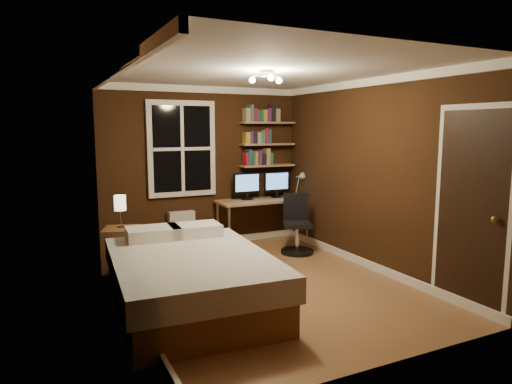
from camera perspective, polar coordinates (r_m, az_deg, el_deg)
name	(u,v)px	position (r m, az deg, el deg)	size (l,w,h in m)	color
floor	(263,284)	(5.59, 0.87, -11.48)	(4.20, 4.20, 0.00)	#935F3A
wall_back	(203,167)	(7.24, -6.63, 3.07)	(3.20, 0.04, 2.50)	black
wall_left	(122,189)	(4.81, -16.38, 0.32)	(0.04, 4.20, 2.50)	black
wall_right	(371,175)	(6.19, 14.24, 2.05)	(0.04, 4.20, 2.50)	black
ceiling	(263,71)	(5.31, 0.93, 14.86)	(3.20, 4.20, 0.02)	white
window	(182,149)	(7.08, -9.26, 5.35)	(1.06, 0.06, 1.46)	white
door	(471,211)	(5.14, 25.24, -2.19)	(0.03, 0.82, 2.05)	black
door_knob	(494,219)	(4.93, 27.64, -3.03)	(0.06, 0.06, 0.06)	gold
ceiling_fixture	(267,79)	(5.21, 1.43, 13.88)	(0.44, 0.44, 0.18)	beige
bookshelf_lower	(267,166)	(7.55, 1.44, 3.33)	(0.92, 0.22, 0.03)	#A87951
books_row_lower	(267,158)	(7.54, 1.44, 4.31)	(0.48, 0.16, 0.23)	maroon
bookshelf_middle	(268,144)	(7.53, 1.45, 5.98)	(0.92, 0.22, 0.03)	#A87951
books_row_middle	(268,136)	(7.53, 1.45, 6.97)	(0.42, 0.16, 0.23)	#1A5379
bookshelf_upper	(268,123)	(7.53, 1.46, 8.65)	(0.92, 0.22, 0.03)	#A87951
books_row_upper	(268,115)	(7.53, 1.46, 9.64)	(0.54, 0.16, 0.23)	#295A26
bed	(191,279)	(4.86, -8.17, -10.75)	(1.67, 2.23, 0.72)	brown
nightstand	(122,249)	(6.32, -16.41, -6.83)	(0.45, 0.45, 0.56)	brown
bedside_lamp	(120,212)	(6.22, -16.60, -2.37)	(0.15, 0.15, 0.43)	white
radiator	(182,230)	(7.16, -9.26, -4.75)	(0.40, 0.14, 0.60)	silver
desk	(263,203)	(7.38, 0.92, -1.38)	(1.52, 0.57, 0.72)	#A87951
monitor_left	(247,186)	(7.30, -1.15, 0.70)	(0.45, 0.12, 0.43)	black
monitor_right	(277,185)	(7.54, 2.59, 0.93)	(0.45, 0.12, 0.43)	black
desk_lamp	(300,184)	(7.59, 5.51, 0.98)	(0.14, 0.32, 0.44)	silver
office_chair	(297,231)	(6.90, 5.14, -4.91)	(0.53, 0.53, 0.89)	black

